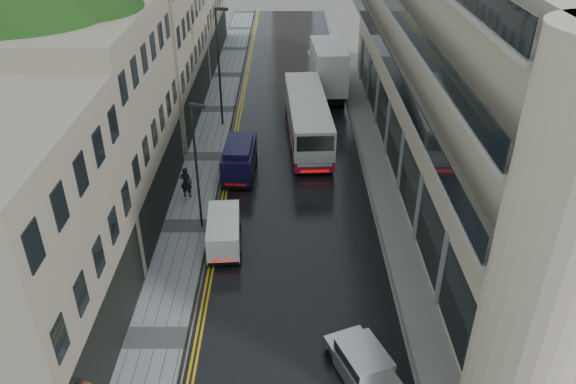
{
  "coord_description": "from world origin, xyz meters",
  "views": [
    {
      "loc": [
        -0.44,
        -6.12,
        17.28
      ],
      "look_at": [
        -0.36,
        18.0,
        2.96
      ],
      "focal_mm": 35.0,
      "sensor_mm": 36.0,
      "label": 1
    }
  ],
  "objects_px": {
    "white_van": "(208,248)",
    "lamp_post_near": "(197,169)",
    "lamp_post_far": "(219,69)",
    "cream_bus": "(293,139)",
    "pedestrian": "(186,182)",
    "white_lorry": "(316,76)",
    "navy_van": "(223,169)",
    "tree_near": "(43,102)",
    "tree_far": "(119,43)"
  },
  "relations": [
    {
      "from": "white_van",
      "to": "lamp_post_near",
      "type": "xyz_separation_m",
      "value": [
        -0.74,
        3.02,
        2.79
      ]
    },
    {
      "from": "lamp_post_far",
      "to": "lamp_post_near",
      "type": "bearing_deg",
      "value": -77.51
    },
    {
      "from": "cream_bus",
      "to": "white_van",
      "type": "distance_m",
      "value": 11.86
    },
    {
      "from": "pedestrian",
      "to": "white_lorry",
      "type": "bearing_deg",
      "value": -108.17
    },
    {
      "from": "cream_bus",
      "to": "navy_van",
      "type": "height_order",
      "value": "cream_bus"
    },
    {
      "from": "white_lorry",
      "to": "navy_van",
      "type": "xyz_separation_m",
      "value": [
        -6.24,
        -13.89,
        -1.03
      ]
    },
    {
      "from": "tree_near",
      "to": "lamp_post_far",
      "type": "bearing_deg",
      "value": 60.44
    },
    {
      "from": "tree_far",
      "to": "cream_bus",
      "type": "height_order",
      "value": "tree_far"
    },
    {
      "from": "tree_near",
      "to": "pedestrian",
      "type": "distance_m",
      "value": 8.84
    },
    {
      "from": "tree_far",
      "to": "white_van",
      "type": "bearing_deg",
      "value": -64.88
    },
    {
      "from": "pedestrian",
      "to": "lamp_post_far",
      "type": "distance_m",
      "value": 11.06
    },
    {
      "from": "navy_van",
      "to": "lamp_post_far",
      "type": "bearing_deg",
      "value": 98.01
    },
    {
      "from": "tree_near",
      "to": "lamp_post_far",
      "type": "relative_size",
      "value": 1.63
    },
    {
      "from": "tree_far",
      "to": "white_lorry",
      "type": "bearing_deg",
      "value": 17.98
    },
    {
      "from": "white_lorry",
      "to": "lamp_post_far",
      "type": "bearing_deg",
      "value": -150.04
    },
    {
      "from": "tree_near",
      "to": "white_van",
      "type": "relative_size",
      "value": 3.72
    },
    {
      "from": "tree_far",
      "to": "navy_van",
      "type": "relative_size",
      "value": 2.72
    },
    {
      "from": "white_lorry",
      "to": "pedestrian",
      "type": "bearing_deg",
      "value": -122.07
    },
    {
      "from": "white_lorry",
      "to": "pedestrian",
      "type": "xyz_separation_m",
      "value": [
        -8.24,
        -15.3,
        -1.13
      ]
    },
    {
      "from": "white_van",
      "to": "pedestrian",
      "type": "bearing_deg",
      "value": 104.15
    },
    {
      "from": "white_van",
      "to": "lamp_post_far",
      "type": "relative_size",
      "value": 0.44
    },
    {
      "from": "navy_van",
      "to": "lamp_post_near",
      "type": "xyz_separation_m",
      "value": [
        -0.74,
        -4.52,
        2.47
      ]
    },
    {
      "from": "tree_near",
      "to": "white_lorry",
      "type": "height_order",
      "value": "tree_near"
    },
    {
      "from": "tree_far",
      "to": "navy_van",
      "type": "height_order",
      "value": "tree_far"
    },
    {
      "from": "white_lorry",
      "to": "lamp_post_far",
      "type": "xyz_separation_m",
      "value": [
        -7.18,
        -4.79,
        2.18
      ]
    },
    {
      "from": "tree_near",
      "to": "lamp_post_near",
      "type": "bearing_deg",
      "value": -6.29
    },
    {
      "from": "white_lorry",
      "to": "lamp_post_far",
      "type": "distance_m",
      "value": 8.91
    },
    {
      "from": "tree_far",
      "to": "white_lorry",
      "type": "relative_size",
      "value": 1.49
    },
    {
      "from": "pedestrian",
      "to": "tree_far",
      "type": "bearing_deg",
      "value": -51.02
    },
    {
      "from": "tree_near",
      "to": "tree_far",
      "type": "distance_m",
      "value": 13.02
    },
    {
      "from": "white_van",
      "to": "navy_van",
      "type": "height_order",
      "value": "navy_van"
    },
    {
      "from": "cream_bus",
      "to": "navy_van",
      "type": "bearing_deg",
      "value": -144.29
    },
    {
      "from": "tree_far",
      "to": "pedestrian",
      "type": "relative_size",
      "value": 6.5
    },
    {
      "from": "white_lorry",
      "to": "pedestrian",
      "type": "relative_size",
      "value": 4.36
    },
    {
      "from": "white_van",
      "to": "lamp_post_far",
      "type": "distance_m",
      "value": 17.04
    },
    {
      "from": "cream_bus",
      "to": "white_lorry",
      "type": "bearing_deg",
      "value": 76.48
    },
    {
      "from": "cream_bus",
      "to": "lamp_post_near",
      "type": "height_order",
      "value": "lamp_post_near"
    },
    {
      "from": "lamp_post_near",
      "to": "pedestrian",
      "type": "bearing_deg",
      "value": 131.84
    },
    {
      "from": "white_lorry",
      "to": "tree_far",
      "type": "bearing_deg",
      "value": -165.78
    },
    {
      "from": "cream_bus",
      "to": "lamp_post_far",
      "type": "relative_size",
      "value": 1.32
    },
    {
      "from": "white_van",
      "to": "navy_van",
      "type": "relative_size",
      "value": 0.82
    },
    {
      "from": "pedestrian",
      "to": "lamp_post_far",
      "type": "bearing_deg",
      "value": -85.61
    },
    {
      "from": "white_lorry",
      "to": "navy_van",
      "type": "relative_size",
      "value": 1.82
    },
    {
      "from": "cream_bus",
      "to": "pedestrian",
      "type": "height_order",
      "value": "cream_bus"
    },
    {
      "from": "white_van",
      "to": "lamp_post_near",
      "type": "height_order",
      "value": "lamp_post_near"
    },
    {
      "from": "white_lorry",
      "to": "lamp_post_far",
      "type": "height_order",
      "value": "lamp_post_far"
    },
    {
      "from": "pedestrian",
      "to": "lamp_post_near",
      "type": "height_order",
      "value": "lamp_post_near"
    },
    {
      "from": "cream_bus",
      "to": "lamp_post_near",
      "type": "distance_m",
      "value": 9.7
    },
    {
      "from": "tree_far",
      "to": "pedestrian",
      "type": "height_order",
      "value": "tree_far"
    },
    {
      "from": "navy_van",
      "to": "tree_near",
      "type": "bearing_deg",
      "value": -153.62
    }
  ]
}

